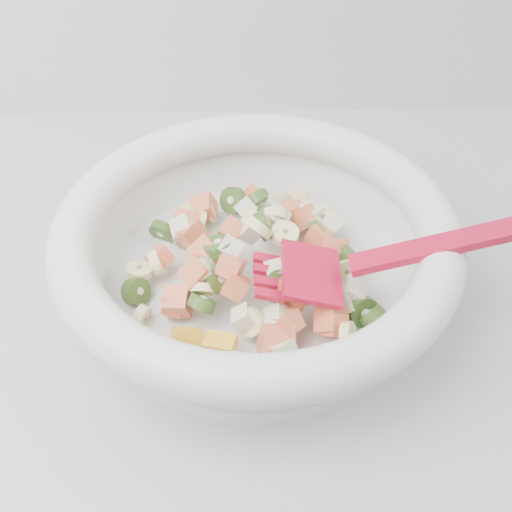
{
  "coord_description": "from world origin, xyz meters",
  "views": [
    {
      "loc": [
        0.12,
        0.99,
        1.33
      ],
      "look_at": [
        0.13,
        1.4,
        0.95
      ],
      "focal_mm": 45.0,
      "sensor_mm": 36.0,
      "label": 1
    }
  ],
  "objects": [
    {
      "name": "mixing_bowl",
      "position": [
        0.13,
        1.4,
        0.95
      ],
      "size": [
        0.44,
        0.35,
        0.13
      ],
      "color": "white",
      "rests_on": "counter"
    },
    {
      "name": "counter",
      "position": [
        0.0,
        1.45,
        0.45
      ],
      "size": [
        2.0,
        0.6,
        0.9
      ],
      "primitive_type": "cube",
      "color": "#9F9FA4",
      "rests_on": "ground"
    }
  ]
}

